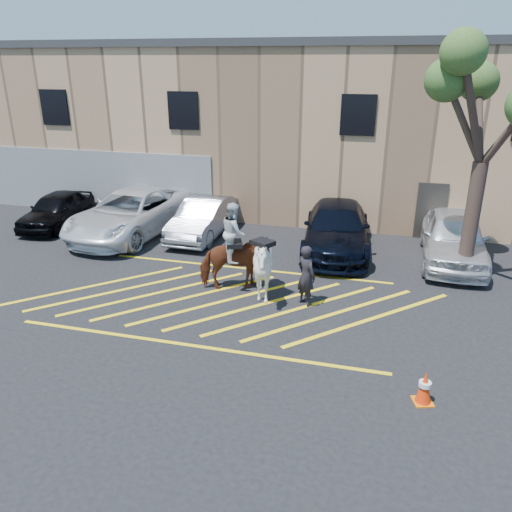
% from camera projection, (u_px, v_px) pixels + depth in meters
% --- Properties ---
extents(ground, '(90.00, 90.00, 0.00)m').
position_uv_depth(ground, '(227.00, 297.00, 14.70)').
color(ground, black).
rests_on(ground, ground).
extents(car_black_suv, '(2.03, 4.30, 1.42)m').
position_uv_depth(car_black_suv, '(57.00, 209.00, 20.77)').
color(car_black_suv, black).
rests_on(car_black_suv, ground).
extents(car_white_pickup, '(3.57, 6.54, 1.74)m').
position_uv_depth(car_white_pickup, '(131.00, 213.00, 19.73)').
color(car_white_pickup, white).
rests_on(car_white_pickup, ground).
extents(car_silver_sedan, '(1.66, 4.50, 1.47)m').
position_uv_depth(car_silver_sedan, '(203.00, 218.00, 19.57)').
color(car_silver_sedan, gray).
rests_on(car_silver_sedan, ground).
extents(car_blue_suv, '(2.77, 5.84, 1.65)m').
position_uv_depth(car_blue_suv, '(337.00, 228.00, 18.12)').
color(car_blue_suv, black).
rests_on(car_blue_suv, ground).
extents(car_white_suv, '(2.20, 5.16, 1.74)m').
position_uv_depth(car_white_suv, '(454.00, 237.00, 17.02)').
color(car_white_suv, silver).
rests_on(car_white_suv, ground).
extents(handler, '(0.77, 0.73, 1.77)m').
position_uv_depth(handler, '(306.00, 275.00, 13.95)').
color(handler, black).
rests_on(handler, ground).
extents(warehouse, '(32.42, 10.20, 7.30)m').
position_uv_depth(warehouse, '(301.00, 124.00, 24.17)').
color(warehouse, tan).
rests_on(warehouse, ground).
extents(hatching_zone, '(12.60, 5.12, 0.01)m').
position_uv_depth(hatching_zone, '(224.00, 301.00, 14.43)').
color(hatching_zone, yellow).
rests_on(hatching_zone, ground).
extents(mounted_bay, '(2.25, 1.63, 2.71)m').
position_uv_depth(mounted_bay, '(234.00, 256.00, 14.80)').
color(mounted_bay, maroon).
rests_on(mounted_bay, ground).
extents(saddled_white, '(2.22, 2.29, 1.93)m').
position_uv_depth(saddled_white, '(263.00, 267.00, 14.27)').
color(saddled_white, white).
rests_on(saddled_white, ground).
extents(traffic_cone, '(0.48, 0.48, 0.73)m').
position_uv_depth(traffic_cone, '(425.00, 387.00, 10.03)').
color(traffic_cone, orange).
rests_on(traffic_cone, ground).
extents(tree, '(3.99, 4.37, 7.31)m').
position_uv_depth(tree, '(492.00, 92.00, 13.53)').
color(tree, '#46322A').
rests_on(tree, ground).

